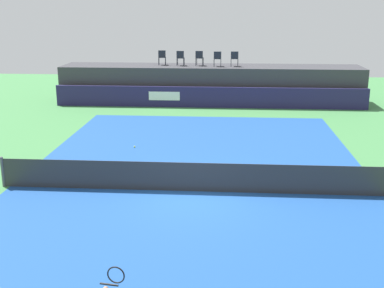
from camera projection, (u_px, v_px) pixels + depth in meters
name	position (u px, v px, depth m)	size (l,w,h in m)	color
ground_plane	(199.00, 163.00, 18.66)	(48.00, 48.00, 0.00)	#3D7A42
court_inner	(193.00, 191.00, 15.78)	(12.00, 22.00, 0.00)	#1C478C
sponsor_wall	(209.00, 97.00, 28.58)	(18.00, 0.22, 1.20)	#231E4C
spectator_platform	(211.00, 84.00, 30.18)	(18.00, 2.80, 2.20)	#38383D
spectator_chair_far_left	(162.00, 57.00, 30.15)	(0.47, 0.47, 0.89)	#1E232D
spectator_chair_left	(180.00, 57.00, 29.82)	(0.45, 0.45, 0.89)	#1E232D
spectator_chair_center	(199.00, 57.00, 29.80)	(0.47, 0.47, 0.89)	#1E232D
spectator_chair_right	(217.00, 58.00, 29.43)	(0.45, 0.45, 0.89)	#1E232D
spectator_chair_far_right	(235.00, 58.00, 29.45)	(0.44, 0.44, 0.89)	#1E232D
tennis_net	(193.00, 177.00, 15.65)	(12.40, 0.02, 0.95)	#2D2D2D
net_post_near	(3.00, 172.00, 16.07)	(0.10, 0.10, 1.00)	#4C4C51
tennis_ball	(135.00, 147.00, 20.61)	(0.07, 0.07, 0.07)	#D8EA33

